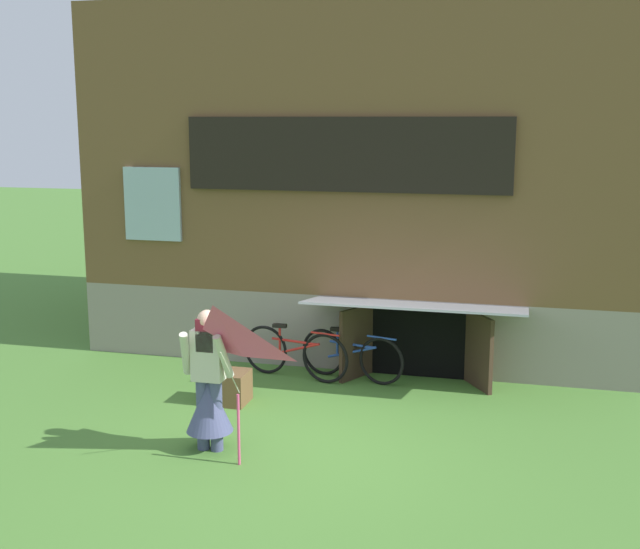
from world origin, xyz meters
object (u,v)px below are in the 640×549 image
Objects in this scene: kite at (214,347)px; bicycle_red at (295,353)px; person at (209,392)px; wooden_crate at (227,387)px; bicycle_blue at (352,355)px.

kite is 1.04× the size of bicycle_red.
kite is at bearing -76.02° from bicycle_red.
wooden_crate is at bearing 109.34° from person.
bicycle_red is at bearing 64.38° from wooden_crate.
kite reaches higher than bicycle_red.
bicycle_red is (-0.07, 3.19, -0.98)m from kite.
kite is at bearing -87.27° from bicycle_blue.
wooden_crate is at bearing -121.02° from bicycle_blue.
person is 1.03× the size of bicycle_blue.
bicycle_blue is at bearing 43.94° from wooden_crate.
kite is (0.28, -0.51, 0.68)m from person.
person is at bearing -81.73° from bicycle_red.
person is 0.94× the size of kite.
kite reaches higher than person.
bicycle_blue is 1.90m from wooden_crate.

